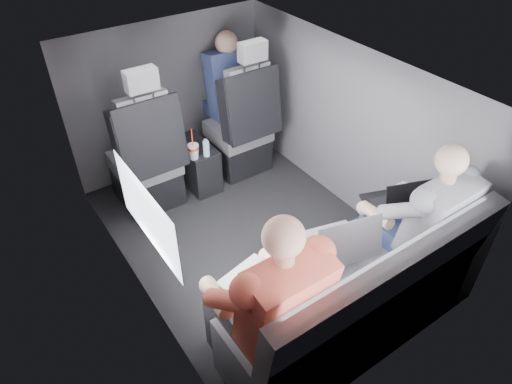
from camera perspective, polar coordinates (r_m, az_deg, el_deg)
floor at (r=3.57m, az=-0.37°, el=-5.85°), size 2.60×2.60×0.00m
ceiling at (r=2.80m, az=-0.49°, el=14.38°), size 2.60×2.60×0.00m
panel_left at (r=2.84m, az=-15.64°, el=-3.02°), size 0.02×2.60×1.35m
panel_right at (r=3.64m, az=11.50°, el=7.61°), size 0.02×2.60×1.35m
panel_front at (r=4.13m, az=-10.81°, el=11.58°), size 1.80×0.02×1.35m
panel_back at (r=2.45m, az=17.28°, el=-11.71°), size 1.80×0.02×1.35m
side_window at (r=2.48m, az=-13.51°, el=-2.75°), size 0.02×0.75×0.42m
seatbelt at (r=3.77m, az=-0.49°, el=11.70°), size 0.35×0.11×0.59m
front_seat_left at (r=3.76m, az=-13.41°, el=3.38°), size 0.52×0.58×1.26m
front_seat_right at (r=4.08m, az=-1.81°, el=7.55°), size 0.52×0.58×1.26m
center_console at (r=4.04m, az=-7.43°, el=3.44°), size 0.24×0.48×0.41m
rear_bench at (r=2.81m, az=12.21°, el=-13.65°), size 1.60×0.57×0.92m
soda_cup at (r=3.72m, az=-7.83°, el=5.10°), size 0.09×0.09×0.28m
water_bottle at (r=3.74m, az=-6.24°, el=5.45°), size 0.05×0.05×0.15m
laptop_white at (r=2.45m, az=-0.12°, el=-10.88°), size 0.34×0.34×0.23m
laptop_silver at (r=2.67m, az=9.96°, el=-6.26°), size 0.44×0.43×0.27m
laptop_black at (r=3.06m, az=17.12°, el=-1.04°), size 0.38×0.39×0.23m
passenger_rear_left at (r=2.34m, az=1.41°, el=-13.60°), size 0.53×0.65×1.27m
passenger_rear_right at (r=2.95m, az=19.31°, el=-3.39°), size 0.50×0.62×1.22m
passenger_front_right at (r=4.13m, az=-3.50°, el=13.34°), size 0.39×0.39×0.78m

